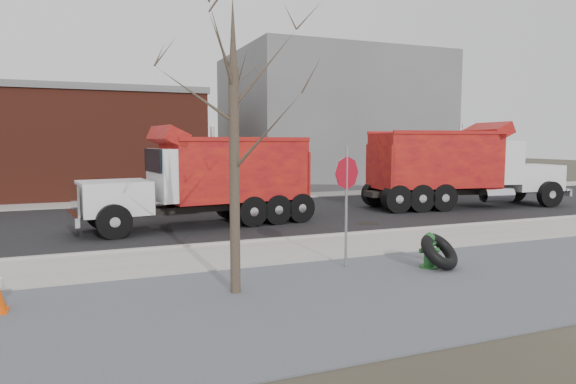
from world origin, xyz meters
name	(u,v)px	position (x,y,z in m)	size (l,w,h in m)	color
ground	(330,251)	(0.00, 0.00, 0.00)	(120.00, 120.00, 0.00)	#383328
gravel_verge	(415,287)	(0.00, -3.50, 0.01)	(60.00, 5.00, 0.03)	gray
sidewalk	(326,248)	(0.00, 0.25, 0.03)	(60.00, 2.50, 0.06)	#9E9B93
curb	(305,238)	(0.00, 1.55, 0.06)	(60.00, 0.15, 0.11)	#9E9B93
road	(252,216)	(0.00, 6.30, 0.01)	(60.00, 9.40, 0.02)	black
far_sidewalk	(214,199)	(0.00, 12.00, 0.03)	(60.00, 2.00, 0.06)	#9E9B93
building_grey	(330,121)	(9.00, 18.00, 4.00)	(12.00, 10.00, 8.00)	gray
bare_tree	(234,107)	(-3.20, -2.60, 3.30)	(3.20, 3.20, 5.20)	#382D23
fire_hydrant	(429,252)	(1.14, -2.41, 0.36)	(0.45, 0.43, 0.79)	#245E2D
truck_tire	(439,251)	(1.26, -2.57, 0.40)	(1.15, 1.10, 0.82)	black
stop_sign	(347,185)	(-0.49, -1.70, 1.79)	(0.68, 0.26, 2.61)	gray
dump_truck_red_a	(458,165)	(8.57, 5.54, 1.75)	(8.57, 3.26, 3.43)	black
dump_truck_red_b	(210,176)	(-1.88, 4.84, 1.60)	(7.47, 2.98, 3.13)	black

